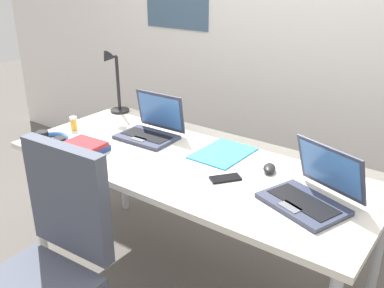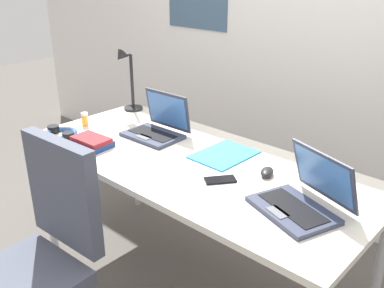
{
  "view_description": "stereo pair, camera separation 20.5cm",
  "coord_description": "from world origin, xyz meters",
  "px_view_note": "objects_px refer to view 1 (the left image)",
  "views": [
    {
      "loc": [
        1.12,
        -1.53,
        1.62
      ],
      "look_at": [
        0.0,
        0.0,
        0.82
      ],
      "focal_mm": 40.29,
      "sensor_mm": 36.0,
      "label": 1
    },
    {
      "loc": [
        1.28,
        -1.4,
        1.62
      ],
      "look_at": [
        0.0,
        0.0,
        0.82
      ],
      "focal_mm": 40.29,
      "sensor_mm": 36.0,
      "label": 2
    }
  ],
  "objects_px": {
    "laptop_back_right": "(311,193)",
    "pill_bottle": "(74,123)",
    "desk_lamp": "(114,83)",
    "office_chair": "(45,288)",
    "cell_phone": "(225,178)",
    "book_stack": "(86,147)",
    "headphones": "(51,139)",
    "computer_mouse": "(269,168)",
    "paper_folder_back_left": "(223,153)",
    "laptop_center": "(151,129)"
  },
  "relations": [
    {
      "from": "pill_bottle",
      "to": "paper_folder_back_left",
      "type": "xyz_separation_m",
      "value": [
        0.86,
        0.22,
        -0.04
      ]
    },
    {
      "from": "laptop_back_right",
      "to": "computer_mouse",
      "type": "distance_m",
      "value": 0.3
    },
    {
      "from": "laptop_center",
      "to": "cell_phone",
      "type": "distance_m",
      "value": 0.62
    },
    {
      "from": "pill_bottle",
      "to": "paper_folder_back_left",
      "type": "relative_size",
      "value": 0.25
    },
    {
      "from": "paper_folder_back_left",
      "to": "laptop_back_right",
      "type": "bearing_deg",
      "value": -20.24
    },
    {
      "from": "laptop_center",
      "to": "paper_folder_back_left",
      "type": "bearing_deg",
      "value": 5.19
    },
    {
      "from": "desk_lamp",
      "to": "office_chair",
      "type": "relative_size",
      "value": 0.41
    },
    {
      "from": "cell_phone",
      "to": "office_chair",
      "type": "distance_m",
      "value": 0.87
    },
    {
      "from": "laptop_back_right",
      "to": "pill_bottle",
      "type": "height_order",
      "value": "laptop_back_right"
    },
    {
      "from": "headphones",
      "to": "pill_bottle",
      "type": "bearing_deg",
      "value": 101.62
    },
    {
      "from": "computer_mouse",
      "to": "cell_phone",
      "type": "relative_size",
      "value": 0.71
    },
    {
      "from": "cell_phone",
      "to": "book_stack",
      "type": "relative_size",
      "value": 0.63
    },
    {
      "from": "computer_mouse",
      "to": "paper_folder_back_left",
      "type": "bearing_deg",
      "value": 148.05
    },
    {
      "from": "pill_bottle",
      "to": "laptop_back_right",
      "type": "bearing_deg",
      "value": 0.9
    },
    {
      "from": "office_chair",
      "to": "laptop_back_right",
      "type": "bearing_deg",
      "value": 41.36
    },
    {
      "from": "pill_bottle",
      "to": "book_stack",
      "type": "xyz_separation_m",
      "value": [
        0.29,
        -0.16,
        -0.02
      ]
    },
    {
      "from": "headphones",
      "to": "laptop_center",
      "type": "bearing_deg",
      "value": 43.47
    },
    {
      "from": "computer_mouse",
      "to": "office_chair",
      "type": "relative_size",
      "value": 0.1
    },
    {
      "from": "headphones",
      "to": "book_stack",
      "type": "relative_size",
      "value": 0.99
    },
    {
      "from": "cell_phone",
      "to": "paper_folder_back_left",
      "type": "xyz_separation_m",
      "value": [
        -0.16,
        0.23,
        -0.0
      ]
    },
    {
      "from": "headphones",
      "to": "paper_folder_back_left",
      "type": "xyz_separation_m",
      "value": [
        0.82,
        0.4,
        -0.01
      ]
    },
    {
      "from": "book_stack",
      "to": "office_chair",
      "type": "bearing_deg",
      "value": -59.65
    },
    {
      "from": "laptop_back_right",
      "to": "laptop_center",
      "type": "bearing_deg",
      "value": 170.8
    },
    {
      "from": "cell_phone",
      "to": "desk_lamp",
      "type": "bearing_deg",
      "value": -162.11
    },
    {
      "from": "headphones",
      "to": "office_chair",
      "type": "distance_m",
      "value": 0.83
    },
    {
      "from": "book_stack",
      "to": "paper_folder_back_left",
      "type": "relative_size",
      "value": 0.7
    },
    {
      "from": "pill_bottle",
      "to": "headphones",
      "type": "bearing_deg",
      "value": -78.38
    },
    {
      "from": "paper_folder_back_left",
      "to": "office_chair",
      "type": "distance_m",
      "value": 1.01
    },
    {
      "from": "computer_mouse",
      "to": "book_stack",
      "type": "distance_m",
      "value": 0.92
    },
    {
      "from": "laptop_center",
      "to": "pill_bottle",
      "type": "bearing_deg",
      "value": -156.97
    },
    {
      "from": "laptop_back_right",
      "to": "paper_folder_back_left",
      "type": "height_order",
      "value": "laptop_back_right"
    },
    {
      "from": "laptop_center",
      "to": "paper_folder_back_left",
      "type": "distance_m",
      "value": 0.44
    },
    {
      "from": "cell_phone",
      "to": "office_chair",
      "type": "bearing_deg",
      "value": -85.09
    },
    {
      "from": "laptop_back_right",
      "to": "pill_bottle",
      "type": "distance_m",
      "value": 1.4
    },
    {
      "from": "laptop_back_right",
      "to": "headphones",
      "type": "xyz_separation_m",
      "value": [
        -1.36,
        -0.21,
        -0.03
      ]
    },
    {
      "from": "cell_phone",
      "to": "office_chair",
      "type": "relative_size",
      "value": 0.14
    },
    {
      "from": "computer_mouse",
      "to": "headphones",
      "type": "relative_size",
      "value": 0.45
    },
    {
      "from": "cell_phone",
      "to": "headphones",
      "type": "xyz_separation_m",
      "value": [
        -0.98,
        -0.18,
        0.01
      ]
    },
    {
      "from": "computer_mouse",
      "to": "pill_bottle",
      "type": "bearing_deg",
      "value": 165.72
    },
    {
      "from": "computer_mouse",
      "to": "paper_folder_back_left",
      "type": "height_order",
      "value": "computer_mouse"
    },
    {
      "from": "desk_lamp",
      "to": "laptop_center",
      "type": "distance_m",
      "value": 0.5
    },
    {
      "from": "computer_mouse",
      "to": "cell_phone",
      "type": "bearing_deg",
      "value": -146.84
    },
    {
      "from": "book_stack",
      "to": "paper_folder_back_left",
      "type": "bearing_deg",
      "value": 33.45
    },
    {
      "from": "laptop_center",
      "to": "office_chair",
      "type": "bearing_deg",
      "value": -78.88
    },
    {
      "from": "pill_bottle",
      "to": "paper_folder_back_left",
      "type": "height_order",
      "value": "pill_bottle"
    },
    {
      "from": "pill_bottle",
      "to": "laptop_center",
      "type": "bearing_deg",
      "value": 23.03
    },
    {
      "from": "headphones",
      "to": "pill_bottle",
      "type": "relative_size",
      "value": 2.71
    },
    {
      "from": "laptop_center",
      "to": "paper_folder_back_left",
      "type": "height_order",
      "value": "laptop_center"
    },
    {
      "from": "headphones",
      "to": "office_chair",
      "type": "bearing_deg",
      "value": -42.08
    },
    {
      "from": "desk_lamp",
      "to": "laptop_center",
      "type": "bearing_deg",
      "value": -21.21
    }
  ]
}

